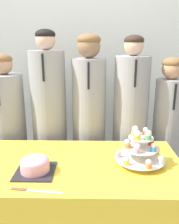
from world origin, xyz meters
name	(u,v)px	position (x,y,z in m)	size (l,w,h in m)	color
wall_back	(82,61)	(0.00, 1.55, 1.35)	(9.00, 0.06, 2.70)	silver
table	(76,209)	(0.00, 0.39, 0.37)	(1.47, 0.77, 0.74)	yellow
round_cake	(35,164)	(-0.24, 0.26, 0.79)	(0.25, 0.25, 0.11)	#232328
cake_knife	(28,190)	(-0.24, 0.07, 0.74)	(0.30, 0.05, 0.01)	silver
cupcake_stand	(140,148)	(0.44, 0.40, 0.85)	(0.34, 0.34, 0.25)	silver
student_0	(10,137)	(-0.67, 1.00, 0.67)	(0.32, 0.32, 1.44)	#939399
student_1	(50,127)	(-0.28, 1.00, 0.78)	(0.31, 0.32, 1.65)	#939399
student_2	(89,128)	(0.08, 1.00, 0.77)	(0.30, 0.31, 1.61)	#939399
student_3	(130,130)	(0.46, 1.00, 0.75)	(0.31, 0.32, 1.60)	#939399
student_4	(166,137)	(0.80, 1.00, 0.69)	(0.26, 0.26, 1.42)	#939399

